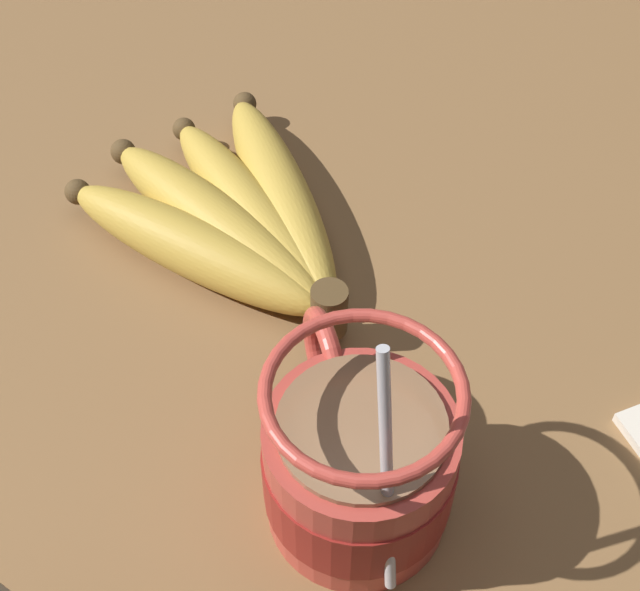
{
  "coord_description": "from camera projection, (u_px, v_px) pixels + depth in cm",
  "views": [
    {
      "loc": [
        -27.1,
        9.03,
        42.03
      ],
      "look_at": [
        1.23,
        0.61,
        7.4
      ],
      "focal_mm": 50.0,
      "sensor_mm": 36.0,
      "label": 1
    }
  ],
  "objects": [
    {
      "name": "table",
      "position": [
        337.0,
        378.0,
        0.49
      ],
      "size": [
        115.63,
        115.63,
        3.03
      ],
      "color": "brown",
      "rests_on": "ground"
    },
    {
      "name": "coffee_mug",
      "position": [
        358.0,
        463.0,
        0.4
      ],
      "size": [
        12.83,
        8.7,
        14.55
      ],
      "color": "#B23D33",
      "rests_on": "table"
    },
    {
      "name": "banana_bunch",
      "position": [
        235.0,
        218.0,
        0.53
      ],
      "size": [
        21.34,
        15.32,
        4.11
      ],
      "color": "#4C381E",
      "rests_on": "table"
    }
  ]
}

